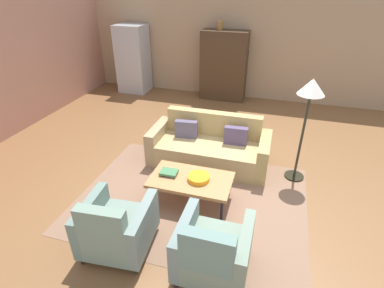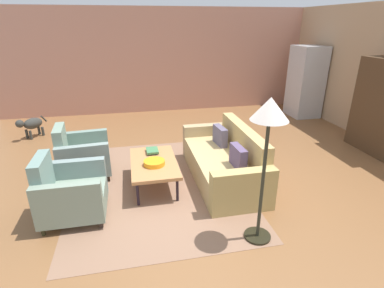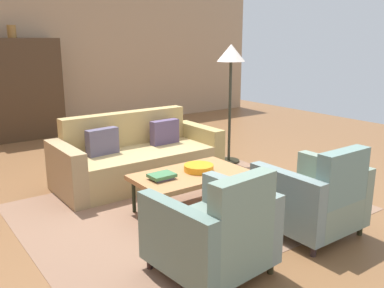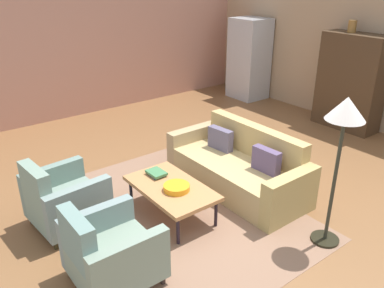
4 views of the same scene
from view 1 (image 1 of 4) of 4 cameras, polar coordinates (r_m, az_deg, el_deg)
name	(u,v)px [view 1 (image 1 of 4)]	position (r m, az deg, el deg)	size (l,w,h in m)	color
ground_plane	(222,184)	(5.03, 5.69, -7.58)	(11.31, 11.31, 0.00)	brown
wall_back	(258,46)	(8.41, 12.39, 17.74)	(9.43, 0.12, 2.80)	tan
area_rug	(192,198)	(4.72, -0.02, -10.23)	(3.40, 2.60, 0.01)	#8B664F
couch	(210,147)	(5.46, 3.41, -0.58)	(2.10, 0.91, 0.86)	tan
coffee_table	(191,180)	(4.45, -0.21, -6.93)	(1.20, 0.70, 0.41)	black
armchair_left	(116,230)	(3.86, -14.31, -15.46)	(0.87, 0.87, 0.88)	#36231E
armchair_right	(212,253)	(3.53, 3.86, -19.87)	(0.80, 0.80, 0.88)	#35221B
fruit_bowl	(199,178)	(4.38, 1.28, -6.45)	(0.32, 0.32, 0.07)	orange
book_stack	(169,173)	(4.51, -4.40, -5.42)	(0.26, 0.20, 0.06)	#5A4866
cabinet	(224,66)	(8.30, 6.03, 14.52)	(1.20, 0.51, 1.80)	#442F1D
vase_tall	(220,25)	(8.12, 5.30, 21.50)	(0.15, 0.15, 0.22)	olive
refrigerator	(133,59)	(9.03, -11.09, 15.54)	(0.80, 0.73, 1.85)	#B7BABF
floor_lamp	(310,97)	(4.81, 21.49, 8.33)	(0.40, 0.40, 1.72)	black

